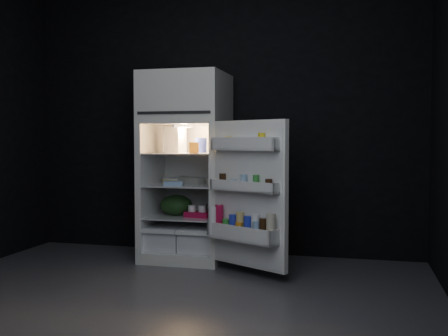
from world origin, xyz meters
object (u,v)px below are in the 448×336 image
(milk_jug, at_px, (175,140))
(refrigerator, at_px, (187,160))
(yogurt_tray, at_px, (198,214))
(egg_carton, at_px, (190,181))
(fridge_door, at_px, (247,197))

(milk_jug, bearing_deg, refrigerator, 30.12)
(yogurt_tray, bearing_deg, egg_carton, 154.81)
(milk_jug, height_order, yogurt_tray, milk_jug)
(refrigerator, xyz_separation_m, milk_jug, (-0.11, -0.04, 0.19))
(fridge_door, bearing_deg, refrigerator, 141.53)
(egg_carton, relative_size, yogurt_tray, 1.13)
(milk_jug, relative_size, yogurt_tray, 1.01)
(refrigerator, distance_m, yogurt_tray, 0.54)
(egg_carton, distance_m, yogurt_tray, 0.33)
(fridge_door, bearing_deg, yogurt_tray, 142.23)
(fridge_door, height_order, milk_jug, fridge_door)
(yogurt_tray, bearing_deg, refrigerator, 147.98)
(refrigerator, bearing_deg, milk_jug, -159.57)
(fridge_door, distance_m, egg_carton, 0.83)
(refrigerator, bearing_deg, fridge_door, -38.47)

